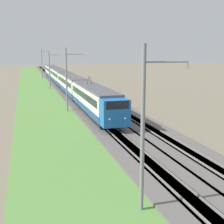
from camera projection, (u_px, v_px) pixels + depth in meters
The scene contains 10 objects.
ballast_main at pixel (75, 98), 56.32m from camera, with size 240.00×4.40×0.30m.
ballast_adjacent at pixel (97, 97), 57.42m from camera, with size 240.00×4.40×0.30m.
track_main at pixel (75, 98), 56.31m from camera, with size 240.00×1.57×0.45m.
track_adjacent at pixel (97, 97), 57.42m from camera, with size 240.00×1.57×0.45m.
grass_verge at pixel (42, 100), 54.79m from camera, with size 240.00×8.37×0.12m.
passenger_train at pixel (65, 79), 68.73m from camera, with size 80.63×2.92×5.07m.
catenary_mast_near at pixel (144, 129), 15.84m from camera, with size 0.22×2.56×8.81m.
catenary_mast_mid at pixel (67, 79), 43.16m from camera, with size 0.22×2.56×8.94m.
catenary_mast_far at pixel (50, 69), 70.53m from camera, with size 0.22×2.56×8.52m.
catenary_mast_distant at pixel (42, 63), 97.79m from camera, with size 0.22×2.56×9.19m.
Camera 1 is at (-5.51, 8.64, 8.43)m, focal length 50.00 mm.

